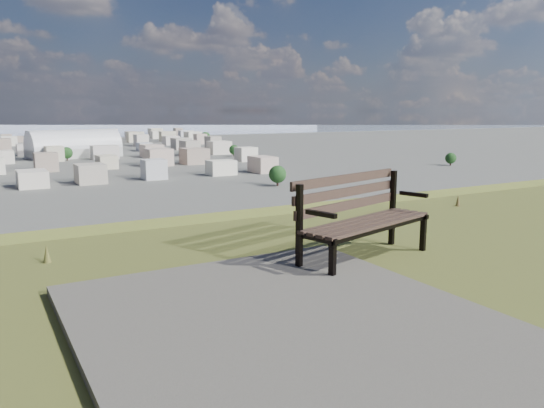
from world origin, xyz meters
TOP-DOWN VIEW (x-y plane):
  - park_bench at (-1.02, 1.50)m, footprint 1.78×0.98m
  - gravel_patch at (-2.61, -0.10)m, footprint 2.86×4.08m
  - arena at (47.07, 319.32)m, footprint 52.36×29.20m

SIDE VIEW (x-z plane):
  - arena at x=47.07m, z-range -5.52..15.37m
  - gravel_patch at x=-2.61m, z-range 25.00..25.08m
  - park_bench at x=-1.02m, z-range 25.06..25.94m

